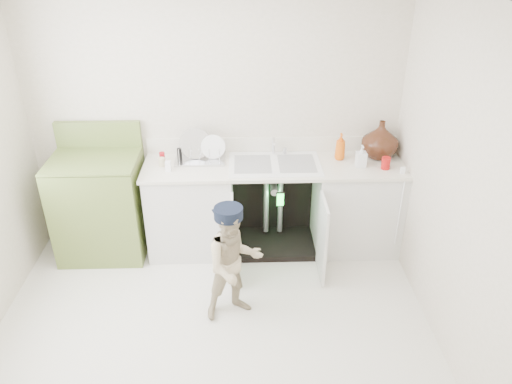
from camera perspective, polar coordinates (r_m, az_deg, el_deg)
ground at (r=4.15m, az=-4.84°, el=-15.61°), size 3.50×3.50×0.00m
room_shell at (r=3.40m, az=-5.70°, el=-0.36°), size 6.00×5.50×1.26m
counter_run at (r=4.84m, az=2.54°, el=-1.24°), size 2.44×1.02×1.26m
avocado_stove at (r=4.97m, az=-17.32°, el=-1.37°), size 0.80×0.65×1.24m
repair_worker at (r=3.99m, az=-2.55°, el=-8.07°), size 0.74×0.90×1.01m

